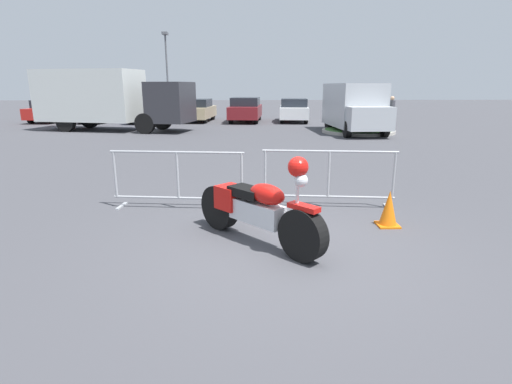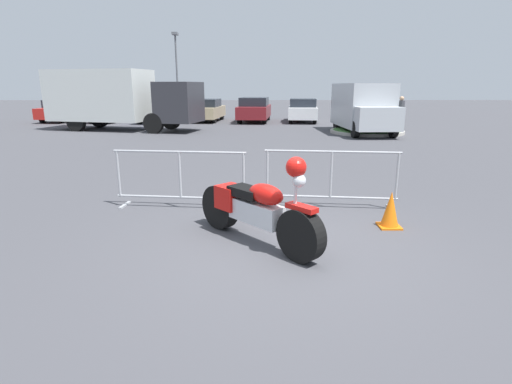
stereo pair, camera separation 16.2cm
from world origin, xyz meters
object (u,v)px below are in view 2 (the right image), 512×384
motorcycle (256,208)px  crowd_barrier_near (180,178)px  crowd_barrier_far (331,178)px  parked_car_blue (157,111)px  parked_car_maroon (254,109)px  street_lamp (176,63)px  delivery_van (363,107)px  traffic_cone (390,210)px  pedestrian (401,111)px  parked_car_tan (207,110)px  parked_car_white (303,110)px  box_truck (116,97)px  parked_car_silver (110,111)px  parked_car_red (64,110)px

motorcycle → crowd_barrier_near: motorcycle is taller
motorcycle → crowd_barrier_far: motorcycle is taller
parked_car_blue → parked_car_maroon: size_ratio=0.90×
crowd_barrier_far → street_lamp: 22.90m
delivery_van → parked_car_blue: delivery_van is taller
motorcycle → traffic_cone: size_ratio=3.23×
motorcycle → pedestrian: pedestrian is taller
motorcycle → parked_car_tan: bearing=146.3°
crowd_barrier_far → parked_car_white: size_ratio=0.56×
parked_car_white → parked_car_maroon: bearing=95.6°
crowd_barrier_far → parked_car_blue: 19.63m
box_truck → pedestrian: 14.55m
crowd_barrier_near → delivery_van: bearing=61.8°
delivery_van → parked_car_silver: bearing=-116.5°
delivery_van → parked_car_blue: size_ratio=1.23×
parked_car_blue → parked_car_maroon: bearing=-81.7°
parked_car_silver → street_lamp: (3.74, 3.11, 3.03)m
crowd_barrier_near → parked_car_white: size_ratio=0.56×
parked_car_blue → parked_car_tan: bearing=-72.5°
traffic_cone → street_lamp: size_ratio=0.10×
crowd_barrier_near → street_lamp: size_ratio=0.43×
crowd_barrier_near → delivery_van: 13.83m
motorcycle → street_lamp: size_ratio=0.34×
crowd_barrier_far → parked_car_tan: (-4.41, 18.78, 0.15)m
parked_car_red → pedestrian: bearing=-98.2°
motorcycle → crowd_barrier_near: bearing=176.7°
parked_car_tan → pedestrian: size_ratio=2.53×
delivery_van → pedestrian: size_ratio=3.00×
box_truck → parked_car_blue: 4.81m
crowd_barrier_near → parked_car_tan: parked_car_tan is taller
parked_car_blue → parked_car_white: 9.10m
box_truck → parked_car_red: box_truck is taller
motorcycle → parked_car_blue: motorcycle is taller
parked_car_silver → pedestrian: pedestrian is taller
box_truck → parked_car_white: box_truck is taller
parked_car_tan → parked_car_maroon: bearing=-90.9°
parked_car_blue → traffic_cone: 20.92m
parked_car_red → parked_car_tan: (9.10, -0.01, 0.02)m
parked_car_silver → parked_car_maroon: bearing=-84.9°
parked_car_silver → traffic_cone: 22.62m
motorcycle → parked_car_maroon: bearing=137.9°
pedestrian → parked_car_tan: bearing=93.7°
crowd_barrier_far → parked_car_blue: (-7.45, 18.16, 0.13)m
delivery_van → parked_car_tan: delivery_van is taller
crowd_barrier_far → parked_car_maroon: bearing=94.3°
parked_car_white → pedestrian: pedestrian is taller
parked_car_white → pedestrian: size_ratio=2.58×
parked_car_white → parked_car_red: bearing=94.5°
box_truck → parked_car_silver: box_truck is taller
delivery_van → parked_car_tan: bearing=-131.3°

